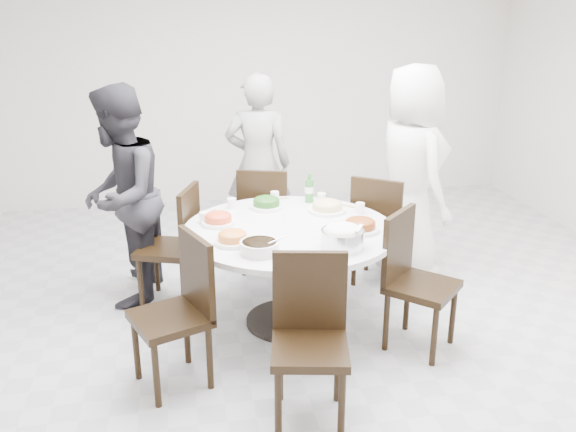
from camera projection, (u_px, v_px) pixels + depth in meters
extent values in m
cube|color=#B5B6BA|center=(322.00, 312.00, 4.68)|extent=(6.00, 6.00, 0.01)
cube|color=silver|center=(262.00, 81.00, 7.01)|extent=(6.00, 0.01, 2.80)
cylinder|color=white|center=(289.00, 276.00, 4.41)|extent=(1.50, 1.50, 0.75)
cube|color=black|center=(381.00, 229.00, 5.06)|extent=(0.59, 0.59, 0.95)
cube|color=black|center=(266.00, 218.00, 5.31)|extent=(0.53, 0.53, 0.95)
cube|color=black|center=(167.00, 246.00, 4.70)|extent=(0.54, 0.54, 0.95)
cube|color=black|center=(170.00, 315.00, 3.65)|extent=(0.55, 0.55, 0.95)
cube|color=black|center=(310.00, 345.00, 3.33)|extent=(0.50, 0.50, 0.95)
cube|color=black|center=(423.00, 284.00, 4.06)|extent=(0.59, 0.59, 0.95)
imported|color=silver|center=(410.00, 173.00, 5.11)|extent=(0.71, 0.96, 1.80)
imported|color=black|center=(258.00, 164.00, 5.65)|extent=(0.68, 0.51, 1.67)
imported|color=#232127|center=(121.00, 197.00, 4.64)|extent=(0.79, 0.93, 1.70)
cylinder|color=white|center=(266.00, 204.00, 4.69)|extent=(0.26, 0.26, 0.07)
cylinder|color=white|center=(327.00, 207.00, 4.60)|extent=(0.28, 0.28, 0.08)
cylinder|color=white|center=(218.00, 220.00, 4.34)|extent=(0.25, 0.25, 0.07)
cylinder|color=white|center=(360.00, 226.00, 4.22)|extent=(0.27, 0.27, 0.07)
cylinder|color=white|center=(232.00, 239.00, 3.99)|extent=(0.24, 0.24, 0.06)
cylinder|color=silver|center=(343.00, 239.00, 3.92)|extent=(0.28, 0.28, 0.12)
cylinder|color=white|center=(259.00, 247.00, 3.84)|extent=(0.25, 0.25, 0.08)
cylinder|color=#2B6D2B|center=(309.00, 188.00, 4.81)|extent=(0.07, 0.07, 0.24)
cylinder|color=white|center=(276.00, 197.00, 4.85)|extent=(0.07, 0.07, 0.08)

